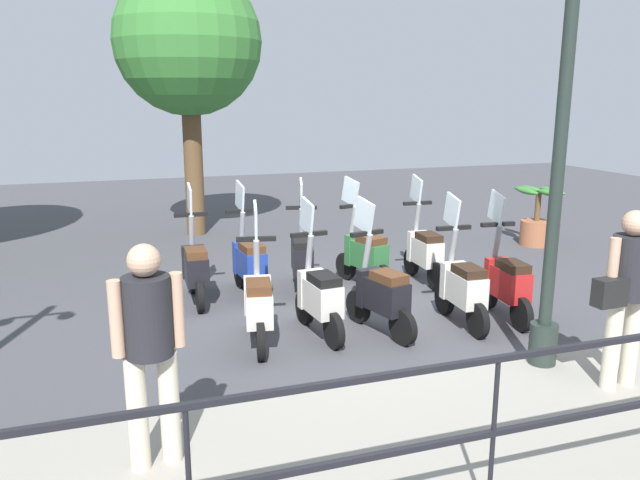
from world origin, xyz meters
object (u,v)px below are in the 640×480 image
object	(u,v)px
scooter_far_4	(195,267)
pedestrian_distant	(149,340)
potted_palm	(537,221)
scooter_far_1	(364,253)
scooter_near_4	(258,303)
pedestrian_with_bag	(627,286)
scooter_near_3	(319,295)
scooter_near_0	(506,281)
scooter_far_3	(249,262)
scooter_near_1	(462,286)
scooter_near_2	(381,293)
scooter_far_2	(302,257)
tree_distant	(188,43)
scooter_far_0	(424,250)
lamp_post_near	(558,170)

from	to	relation	value
scooter_far_4	pedestrian_distant	bearing A→B (deg)	169.87
potted_palm	scooter_far_1	distance (m)	4.16
scooter_near_4	pedestrian_with_bag	bearing A→B (deg)	-119.53
potted_palm	scooter_near_3	distance (m)	5.93
scooter_near_0	scooter_far_3	xyz separation A→B (m)	(1.88, 2.75, 0.00)
scooter_near_1	scooter_near_2	size ratio (longest dim) A/B	1.00
scooter_near_3	scooter_far_1	distance (m)	2.01
scooter_near_0	scooter_far_2	xyz separation A→B (m)	(1.88, 2.00, 0.00)
potted_palm	scooter_far_3	distance (m)	5.74
scooter_near_3	scooter_near_4	bearing A→B (deg)	88.26
tree_distant	scooter_near_2	xyz separation A→B (m)	(-5.99, -1.30, -3.12)
pedestrian_distant	tree_distant	xyz separation A→B (m)	(8.10, -1.35, 2.53)
tree_distant	scooter_near_2	size ratio (longest dim) A/B	3.25
potted_palm	scooter_far_0	world-z (taller)	scooter_far_0
scooter_near_1	scooter_near_0	bearing A→B (deg)	-85.97
pedestrian_with_bag	scooter_near_0	size ratio (longest dim) A/B	1.03
scooter_far_3	tree_distant	bearing A→B (deg)	-3.38
scooter_near_1	pedestrian_distant	bearing A→B (deg)	122.21
lamp_post_near	pedestrian_with_bag	bearing A→B (deg)	-154.18
scooter_near_4	scooter_far_2	world-z (taller)	same
scooter_near_2	scooter_near_3	world-z (taller)	same
pedestrian_distant	scooter_near_1	xyz separation A→B (m)	(2.05, -3.66, -0.60)
scooter_near_4	potted_palm	bearing A→B (deg)	-52.39
scooter_near_1	scooter_near_3	world-z (taller)	same
scooter_far_2	scooter_far_0	bearing A→B (deg)	-81.36
scooter_near_1	scooter_far_1	size ratio (longest dim) A/B	1.00
scooter_far_4	scooter_far_0	bearing A→B (deg)	-91.07
tree_distant	scooter_far_0	distance (m)	6.00
scooter_far_0	scooter_far_3	size ratio (longest dim) A/B	1.00
scooter_near_2	scooter_far_4	size ratio (longest dim) A/B	1.00
tree_distant	scooter_far_4	xyz separation A→B (m)	(-4.21, 0.56, -3.12)
scooter_near_1	scooter_far_0	xyz separation A→B (m)	(1.71, -0.40, 0.00)
scooter_near_1	scooter_near_3	xyz separation A→B (m)	(0.22, 1.70, 0.00)
scooter_near_1	scooter_near_2	distance (m)	1.02
scooter_far_0	scooter_far_1	size ratio (longest dim) A/B	1.00
scooter_far_2	potted_palm	bearing A→B (deg)	-60.80
potted_palm	lamp_post_near	bearing A→B (deg)	143.40
scooter_near_4	pedestrian_distant	bearing A→B (deg)	161.31
lamp_post_near	potted_palm	world-z (taller)	lamp_post_near
scooter_near_2	lamp_post_near	bearing A→B (deg)	-161.00
potted_palm	scooter_near_3	world-z (taller)	scooter_near_3
tree_distant	scooter_far_3	bearing A→B (deg)	-177.71
scooter_near_1	scooter_far_3	xyz separation A→B (m)	(1.89, 2.14, 0.00)
scooter_near_1	scooter_far_0	bearing A→B (deg)	-10.23
scooter_far_2	scooter_far_3	world-z (taller)	same
pedestrian_distant	scooter_far_1	xyz separation A→B (m)	(3.87, -3.17, -0.60)
scooter_far_0	scooter_far_3	xyz separation A→B (m)	(0.18, 2.54, 0.00)
scooter_near_4	scooter_far_0	bearing A→B (deg)	-50.71
scooter_near_2	scooter_far_0	distance (m)	2.17
scooter_near_2	scooter_far_4	xyz separation A→B (m)	(1.78, 1.85, 0.00)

